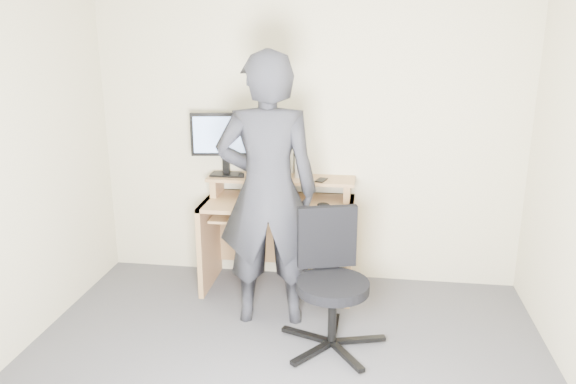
% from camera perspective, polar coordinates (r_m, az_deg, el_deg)
% --- Properties ---
extents(back_wall, '(3.50, 0.02, 2.50)m').
position_cam_1_polar(back_wall, '(4.62, 2.02, 5.96)').
color(back_wall, '#BFB598').
rests_on(back_wall, ground).
extents(desk, '(1.20, 0.60, 0.91)m').
position_cam_1_polar(desk, '(4.62, -0.83, -3.07)').
color(desk, tan).
rests_on(desk, ground).
extents(monitor, '(0.55, 0.15, 0.52)m').
position_cam_1_polar(monitor, '(4.59, -6.46, 5.43)').
color(monitor, black).
rests_on(monitor, desk).
extents(external_drive, '(0.10, 0.14, 0.20)m').
position_cam_1_polar(external_drive, '(4.60, -0.99, 2.88)').
color(external_drive, black).
rests_on(external_drive, desk).
extents(travel_mug, '(0.10, 0.10, 0.18)m').
position_cam_1_polar(travel_mug, '(4.56, 1.06, 2.61)').
color(travel_mug, silver).
rests_on(travel_mug, desk).
extents(smartphone, '(0.10, 0.14, 0.01)m').
position_cam_1_polar(smartphone, '(4.48, 3.40, 1.22)').
color(smartphone, black).
rests_on(smartphone, desk).
extents(charger, '(0.05, 0.05, 0.03)m').
position_cam_1_polar(charger, '(4.58, -4.75, 1.69)').
color(charger, black).
rests_on(charger, desk).
extents(headphones, '(0.20, 0.20, 0.06)m').
position_cam_1_polar(headphones, '(4.65, -2.96, 1.81)').
color(headphones, silver).
rests_on(headphones, desk).
extents(keyboard, '(0.49, 0.30, 0.03)m').
position_cam_1_polar(keyboard, '(4.42, -1.27, -2.34)').
color(keyboard, black).
rests_on(keyboard, desk).
extents(mouse, '(0.11, 0.08, 0.04)m').
position_cam_1_polar(mouse, '(4.34, 3.60, -1.31)').
color(mouse, black).
rests_on(mouse, desk).
extents(office_chair, '(0.73, 0.70, 0.91)m').
position_cam_1_polar(office_chair, '(3.79, 4.37, -8.42)').
color(office_chair, black).
rests_on(office_chair, ground).
extents(person, '(0.77, 0.56, 1.96)m').
position_cam_1_polar(person, '(3.93, -2.09, 0.02)').
color(person, black).
rests_on(person, ground).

